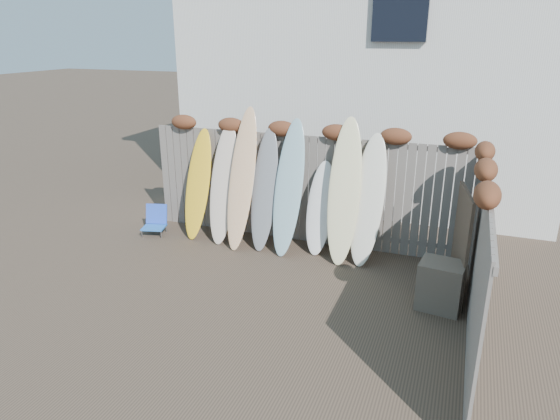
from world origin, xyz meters
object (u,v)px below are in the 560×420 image
(lattice_panel, at_px, (461,245))
(surfboard_0, at_px, (198,184))
(beach_chair, at_px, (155,221))
(wooden_crate, at_px, (441,285))

(lattice_panel, height_order, surfboard_0, surfboard_0)
(lattice_panel, xyz_separation_m, surfboard_0, (-4.74, 0.77, 0.20))
(beach_chair, bearing_deg, wooden_crate, -10.33)
(wooden_crate, height_order, surfboard_0, surfboard_0)
(wooden_crate, xyz_separation_m, surfboard_0, (-4.53, 1.23, 0.67))
(wooden_crate, bearing_deg, surfboard_0, 164.78)
(wooden_crate, bearing_deg, lattice_panel, 66.67)
(beach_chair, relative_size, wooden_crate, 0.80)
(wooden_crate, distance_m, surfboard_0, 4.75)
(beach_chair, bearing_deg, surfboard_0, 16.46)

